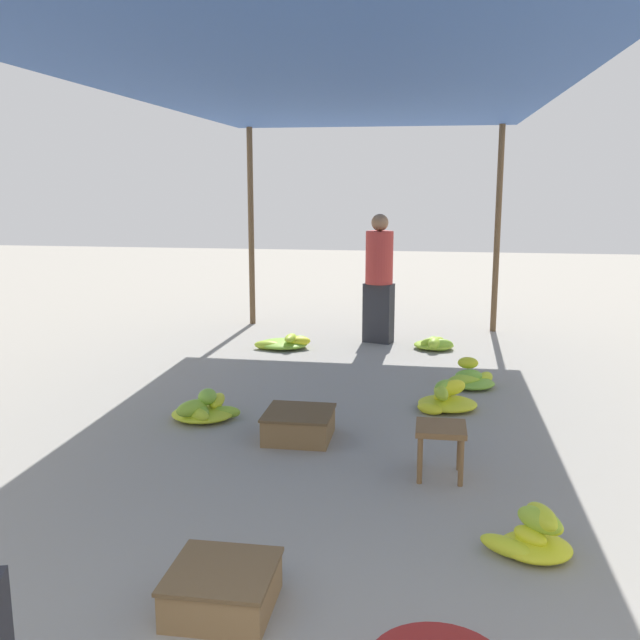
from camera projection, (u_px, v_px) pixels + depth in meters
The scene contains 13 objects.
canopy_post_back_left at pixel (251, 228), 9.98m from camera, with size 0.08×0.08×2.74m, color brown.
canopy_post_back_right at pixel (498, 230), 9.47m from camera, with size 0.08×0.08×2.74m, color brown.
canopy_tarp at pixel (326, 80), 5.42m from camera, with size 3.77×8.74×0.04m, color #33569E.
stool at pixel (441, 435), 4.86m from camera, with size 0.34×0.34×0.37m.
banana_pile_left_0 at pixel (203, 410), 6.07m from camera, with size 0.59×0.61×0.26m.
banana_pile_left_1 at pixel (284, 343), 8.70m from camera, with size 0.69×0.52×0.19m.
banana_pile_right_0 at pixel (534, 536), 3.86m from camera, with size 0.52×0.36×0.28m.
banana_pile_right_1 at pixel (470, 379), 7.03m from camera, with size 0.51×0.47×0.29m.
banana_pile_right_2 at pixel (435, 344), 8.65m from camera, with size 0.49×0.54×0.17m.
banana_pile_right_3 at pixel (445, 399), 6.37m from camera, with size 0.56×0.53×0.26m.
crate_near at pixel (299, 425), 5.63m from camera, with size 0.53×0.53×0.22m.
crate_mid at pixel (222, 589), 3.37m from camera, with size 0.50×0.50×0.21m.
shopper_walking_mid at pixel (379, 277), 8.90m from camera, with size 0.43×0.43×1.62m.
Camera 1 is at (0.83, -1.14, 2.00)m, focal length 40.00 mm.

